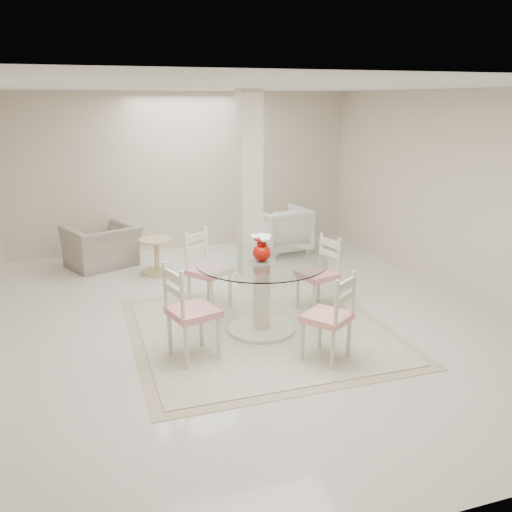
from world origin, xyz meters
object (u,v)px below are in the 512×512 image
object	(u,v)px
column	(250,190)
side_table	(157,257)
dining_chair_south	(333,311)
dining_table	(262,296)
dining_chair_east	(322,268)
recliner_taupe	(102,246)
red_vase	(262,248)
dining_chair_west	(186,305)
armchair_white	(281,230)
dining_chair_north	(205,264)

from	to	relation	value
column	side_table	world-z (taller)	column
dining_chair_south	dining_table	bearing A→B (deg)	-99.76
dining_chair_east	recliner_taupe	world-z (taller)	dining_chair_east
dining_chair_south	side_table	bearing A→B (deg)	-105.45
dining_table	recliner_taupe	size ratio (longest dim) A/B	1.44
red_vase	dining_chair_west	distance (m)	1.10
dining_table	recliner_taupe	xyz separation A→B (m)	(-1.58, 3.19, -0.10)
dining_table	armchair_white	size ratio (longest dim) A/B	1.70
column	dining_chair_south	world-z (taller)	column
red_vase	column	bearing A→B (deg)	76.68
column	red_vase	bearing A→B (deg)	-103.32
red_vase	side_table	size ratio (longest dim) A/B	0.58
red_vase	side_table	world-z (taller)	red_vase
column	dining_chair_west	world-z (taller)	column
dining_chair_west	dining_table	bearing A→B (deg)	-82.08
column	dining_table	distance (m)	2.00
red_vase	dining_chair_west	xyz separation A→B (m)	(-0.93, -0.42, -0.41)
side_table	dining_chair_south	bearing A→B (deg)	-70.35
dining_chair_west	armchair_white	size ratio (longest dim) A/B	1.30
column	dining_chair_south	size ratio (longest dim) A/B	2.59
side_table	dining_chair_west	bearing A→B (deg)	-92.37
dining_chair_north	side_table	bearing A→B (deg)	67.39
dining_chair_north	armchair_white	world-z (taller)	dining_chair_north
dining_chair_east	dining_chair_south	bearing A→B (deg)	-34.32
dining_chair_north	dining_chair_south	world-z (taller)	dining_chair_north
red_vase	dining_chair_east	xyz separation A→B (m)	(0.93, 0.41, -0.45)
red_vase	recliner_taupe	distance (m)	3.62
armchair_white	red_vase	bearing A→B (deg)	57.60
dining_table	dining_chair_east	size ratio (longest dim) A/B	1.41
dining_chair_south	side_table	size ratio (longest dim) A/B	1.95
dining_table	side_table	world-z (taller)	dining_table
column	side_table	xyz separation A→B (m)	(-1.22, 0.84, -1.10)
column	side_table	distance (m)	1.85
dining_chair_west	dining_chair_south	world-z (taller)	dining_chair_west
dining_chair_east	dining_chair_south	size ratio (longest dim) A/B	1.00
dining_table	dining_chair_east	xyz separation A→B (m)	(0.93, 0.41, 0.12)
dining_chair_west	recliner_taupe	xyz separation A→B (m)	(-0.65, 3.60, -0.26)
column	dining_chair_north	bearing A→B (deg)	-136.52
column	armchair_white	bearing A→B (deg)	53.67
dining_table	dining_chair_west	size ratio (longest dim) A/B	1.30
dining_table	dining_chair_south	world-z (taller)	dining_chair_south
dining_chair_east	dining_chair_west	distance (m)	2.04
column	dining_chair_east	distance (m)	1.62
recliner_taupe	armchair_white	distance (m)	2.99
recliner_taupe	armchair_white	bearing A→B (deg)	154.56
column	recliner_taupe	distance (m)	2.67
dining_chair_west	recliner_taupe	world-z (taller)	dining_chair_west
column	red_vase	distance (m)	1.81
dining_chair_east	side_table	distance (m)	2.79
dining_table	side_table	bearing A→B (deg)	107.50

